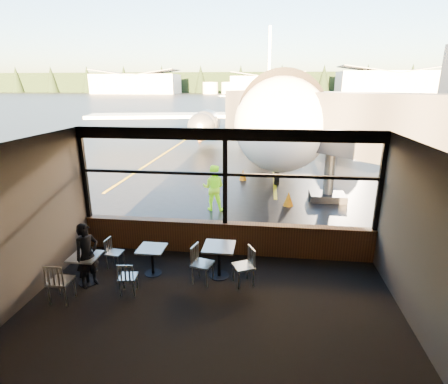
% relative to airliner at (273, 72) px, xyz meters
% --- Properties ---
extents(ground_plane, '(520.00, 520.00, 0.00)m').
position_rel_airliner_xyz_m(ground_plane, '(-1.29, 100.49, -5.52)').
color(ground_plane, black).
rests_on(ground_plane, ground).
extents(carpet_floor, '(8.00, 6.00, 0.01)m').
position_rel_airliner_xyz_m(carpet_floor, '(-1.29, -22.51, -5.51)').
color(carpet_floor, black).
rests_on(carpet_floor, ground).
extents(ceiling, '(8.00, 6.00, 0.04)m').
position_rel_airliner_xyz_m(ceiling, '(-1.29, -22.51, -2.02)').
color(ceiling, '#38332D').
rests_on(ceiling, ground).
extents(wall_left, '(0.04, 6.00, 3.50)m').
position_rel_airliner_xyz_m(wall_left, '(-5.29, -22.51, -3.77)').
color(wall_left, '#463E38').
rests_on(wall_left, ground).
extents(wall_right, '(0.04, 6.00, 3.50)m').
position_rel_airliner_xyz_m(wall_right, '(2.71, -22.51, -3.77)').
color(wall_right, '#463E38').
rests_on(wall_right, ground).
extents(wall_back, '(8.00, 0.04, 3.50)m').
position_rel_airliner_xyz_m(wall_back, '(-1.29, -25.51, -3.77)').
color(wall_back, '#463E38').
rests_on(wall_back, ground).
extents(window_sill, '(8.00, 0.28, 0.90)m').
position_rel_airliner_xyz_m(window_sill, '(-1.29, -19.51, -5.07)').
color(window_sill, '#57331A').
rests_on(window_sill, ground).
extents(window_header, '(8.00, 0.18, 0.30)m').
position_rel_airliner_xyz_m(window_header, '(-1.29, -19.51, -2.17)').
color(window_header, black).
rests_on(window_header, ground).
extents(mullion_left, '(0.12, 0.12, 2.60)m').
position_rel_airliner_xyz_m(mullion_left, '(-5.24, -19.51, -3.32)').
color(mullion_left, black).
rests_on(mullion_left, ground).
extents(mullion_centre, '(0.12, 0.12, 2.60)m').
position_rel_airliner_xyz_m(mullion_centre, '(-1.29, -19.51, -3.32)').
color(mullion_centre, black).
rests_on(mullion_centre, ground).
extents(mullion_right, '(0.12, 0.12, 2.60)m').
position_rel_airliner_xyz_m(mullion_right, '(2.66, -19.51, -3.32)').
color(mullion_right, black).
rests_on(mullion_right, ground).
extents(window_transom, '(8.00, 0.10, 0.08)m').
position_rel_airliner_xyz_m(window_transom, '(-1.29, -19.51, -3.22)').
color(window_transom, black).
rests_on(window_transom, ground).
extents(airliner, '(30.95, 36.82, 11.03)m').
position_rel_airliner_xyz_m(airliner, '(0.00, 0.00, 0.00)').
color(airliner, white).
rests_on(airliner, ground_plane).
extents(jet_bridge, '(8.56, 10.46, 4.56)m').
position_rel_airliner_xyz_m(jet_bridge, '(2.31, -14.01, -3.23)').
color(jet_bridge, '#2B2B2E').
rests_on(jet_bridge, ground_plane).
extents(cafe_table_near, '(0.75, 0.75, 0.83)m').
position_rel_airliner_xyz_m(cafe_table_near, '(-1.28, -20.78, -5.10)').
color(cafe_table_near, '#A8A29B').
rests_on(cafe_table_near, carpet_floor).
extents(cafe_table_mid, '(0.65, 0.65, 0.72)m').
position_rel_airliner_xyz_m(cafe_table_mid, '(-2.95, -20.87, -5.16)').
color(cafe_table_mid, gray).
rests_on(cafe_table_mid, carpet_floor).
extents(cafe_table_left, '(0.66, 0.66, 0.73)m').
position_rel_airliner_xyz_m(cafe_table_left, '(-4.37, -21.47, -5.15)').
color(cafe_table_left, '#ACA69E').
rests_on(cafe_table_left, carpet_floor).
extents(chair_near_e, '(0.69, 0.69, 0.94)m').
position_rel_airliner_xyz_m(chair_near_e, '(-0.67, -21.06, -5.05)').
color(chair_near_e, beige).
rests_on(chair_near_e, carpet_floor).
extents(chair_near_w, '(0.63, 0.63, 0.95)m').
position_rel_airliner_xyz_m(chair_near_w, '(-1.63, -21.09, -5.04)').
color(chair_near_w, '#B6B1A4').
rests_on(chair_near_w, carpet_floor).
extents(chair_mid_s, '(0.49, 0.49, 0.81)m').
position_rel_airliner_xyz_m(chair_mid_s, '(-3.23, -21.75, -5.11)').
color(chair_mid_s, beige).
rests_on(chair_mid_s, carpet_floor).
extents(chair_mid_w, '(0.47, 0.47, 0.79)m').
position_rel_airliner_xyz_m(chair_mid_w, '(-4.03, -20.65, -5.12)').
color(chair_mid_w, '#BDB7AA').
rests_on(chair_mid_w, carpet_floor).
extents(chair_left_s, '(0.53, 0.53, 0.96)m').
position_rel_airliner_xyz_m(chair_left_s, '(-4.55, -22.22, -5.04)').
color(chair_left_s, beige).
rests_on(chair_left_s, carpet_floor).
extents(passenger, '(0.62, 0.68, 1.56)m').
position_rel_airliner_xyz_m(passenger, '(-4.25, -21.56, -4.73)').
color(passenger, black).
rests_on(passenger, carpet_floor).
extents(ground_crew, '(0.86, 0.68, 1.73)m').
position_rel_airliner_xyz_m(ground_crew, '(-2.16, -15.96, -4.65)').
color(ground_crew, '#BFF219').
rests_on(ground_crew, ground_plane).
extents(cone_nose, '(0.39, 0.39, 0.54)m').
position_rel_airliner_xyz_m(cone_nose, '(-1.36, -11.49, -5.25)').
color(cone_nose, orange).
rests_on(cone_nose, ground_plane).
extents(cone_wing, '(0.32, 0.32, 0.45)m').
position_rel_airliner_xyz_m(cone_wing, '(-5.89, 0.64, -5.29)').
color(cone_wing, '#FA6207').
rests_on(cone_wing, ground_plane).
extents(hangar_left, '(45.00, 18.00, 11.00)m').
position_rel_airliner_xyz_m(hangar_left, '(-71.29, 160.49, -0.02)').
color(hangar_left, silver).
rests_on(hangar_left, ground_plane).
extents(hangar_mid, '(38.00, 15.00, 10.00)m').
position_rel_airliner_xyz_m(hangar_mid, '(-1.29, 165.49, -0.52)').
color(hangar_mid, silver).
rests_on(hangar_mid, ground_plane).
extents(hangar_right, '(50.00, 20.00, 12.00)m').
position_rel_airliner_xyz_m(hangar_right, '(58.71, 158.49, 0.48)').
color(hangar_right, silver).
rests_on(hangar_right, ground_plane).
extents(fuel_tank_a, '(8.00, 8.00, 6.00)m').
position_rel_airliner_xyz_m(fuel_tank_a, '(-31.29, 162.49, -2.52)').
color(fuel_tank_a, silver).
rests_on(fuel_tank_a, ground_plane).
extents(fuel_tank_b, '(8.00, 8.00, 6.00)m').
position_rel_airliner_xyz_m(fuel_tank_b, '(-21.29, 162.49, -2.52)').
color(fuel_tank_b, silver).
rests_on(fuel_tank_b, ground_plane).
extents(fuel_tank_c, '(8.00, 8.00, 6.00)m').
position_rel_airliner_xyz_m(fuel_tank_c, '(-11.29, 162.49, -2.52)').
color(fuel_tank_c, silver).
rests_on(fuel_tank_c, ground_plane).
extents(treeline, '(360.00, 3.00, 12.00)m').
position_rel_airliner_xyz_m(treeline, '(-1.29, 190.49, 0.48)').
color(treeline, black).
rests_on(treeline, ground_plane).
extents(cone_extra, '(0.40, 0.40, 0.56)m').
position_rel_airliner_xyz_m(cone_extra, '(0.69, -15.17, -5.24)').
color(cone_extra, orange).
rests_on(cone_extra, ground_plane).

